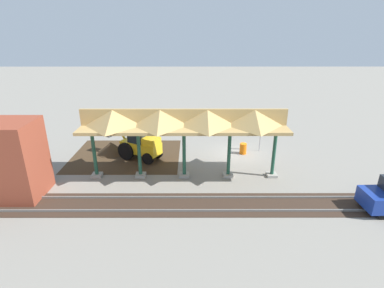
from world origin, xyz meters
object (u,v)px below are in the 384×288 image
Objects in this scene: stop_sign at (261,131)px; brick_utility_building at (8,160)px; backhoe at (139,143)px; traffic_barrel at (243,149)px.

stop_sign is 18.31m from brick_utility_building.
backhoe is 8.52m from traffic_barrel.
stop_sign is 0.52× the size of brick_utility_building.
brick_utility_building is (16.84, 7.16, 0.61)m from stop_sign.
backhoe is 1.04× the size of brick_utility_building.
stop_sign is at bearing -171.51° from backhoe.
backhoe is 5.54× the size of traffic_barrel.
brick_utility_building is at bearing 23.05° from stop_sign.
brick_utility_building is at bearing 39.42° from backhoe.
stop_sign is 10.05m from backhoe.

